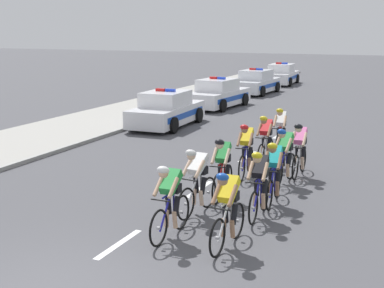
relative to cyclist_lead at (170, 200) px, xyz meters
The scene contains 18 objects.
sidewalk_slab 14.22m from the cyclist_lead, 128.12° to the left, with size 4.23×60.00×0.12m, color #A3A099.
kerb_edge 13.06m from the cyclist_lead, 121.06° to the left, with size 0.16×60.00×0.13m, color #9E9E99.
lane_markings_centre 3.48m from the cyclist_lead, 102.96° to the left, with size 0.14×17.60×0.01m.
cyclist_lead is the anchor object (origin of this frame).
cyclist_second 1.21m from the cyclist_lead, ahead, with size 0.42×1.72×1.56m.
cyclist_third 1.52m from the cyclist_lead, 92.57° to the left, with size 0.46×1.72×1.56m.
cyclist_fourth 2.23m from the cyclist_lead, 55.74° to the left, with size 0.43×1.72×1.56m.
cyclist_fifth 2.82m from the cyclist_lead, 89.08° to the left, with size 0.44×1.72×1.56m.
cyclist_sixth 3.17m from the cyclist_lead, 65.97° to the left, with size 0.44×1.72×1.56m.
cyclist_seventh 4.93m from the cyclist_lead, 90.52° to the left, with size 0.44×1.72×1.56m.
cyclist_eighth 4.80m from the cyclist_lead, 76.77° to the left, with size 0.45×1.72×1.56m.
cyclist_ninth 6.52m from the cyclist_lead, 89.61° to the left, with size 0.42×1.72×1.56m.
cyclist_tenth 5.76m from the cyclist_lead, 77.11° to the left, with size 0.42×1.72×1.56m.
cyclist_eleventh 8.23m from the cyclist_lead, 89.59° to the left, with size 0.44×1.72×1.56m.
police_car_nearest 12.57m from the cyclist_lead, 116.43° to the left, with size 2.10×4.45×1.59m.
police_car_second 18.19m from the cyclist_lead, 107.92° to the left, with size 2.29×4.54×1.59m.
police_car_third 24.66m from the cyclist_lead, 103.12° to the left, with size 2.21×4.50×1.59m.
police_car_furthest 30.75m from the cyclist_lead, 100.48° to the left, with size 2.14×4.47×1.59m.
Camera 1 is at (5.27, -6.43, 4.08)m, focal length 51.63 mm.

